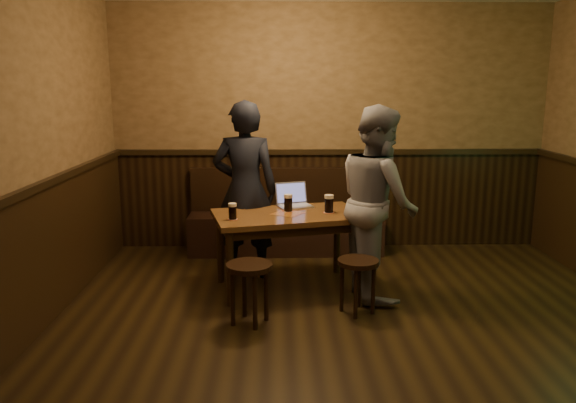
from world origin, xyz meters
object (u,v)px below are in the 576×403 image
at_px(bench, 286,225).
at_px(pint_mid, 288,203).
at_px(laptop, 293,200).
at_px(stool_left, 249,276).
at_px(pint_right, 329,204).
at_px(person_grey, 378,202).
at_px(person_suit, 245,190).
at_px(pub_table, 288,223).
at_px(pint_left, 233,211).
at_px(stool_right, 358,270).

height_order(bench, pint_mid, bench).
bearing_deg(bench, laptop, -86.18).
height_order(bench, stool_left, bench).
bearing_deg(pint_right, person_grey, -24.62).
relative_size(bench, person_suit, 1.25).
xyz_separation_m(stool_left, pint_right, (0.71, 0.83, 0.41)).
bearing_deg(person_grey, pub_table, 69.10).
relative_size(pint_left, person_suit, 0.09).
height_order(bench, stool_right, bench).
relative_size(pint_mid, person_suit, 0.09).
bearing_deg(pint_right, pint_mid, 172.03).
xyz_separation_m(pub_table, person_suit, (-0.41, 0.36, 0.25)).
distance_m(pub_table, person_grey, 0.86).
distance_m(laptop, person_suit, 0.48).
xyz_separation_m(pub_table, stool_right, (0.57, -0.62, -0.25)).
distance_m(stool_left, stool_right, 0.92).
relative_size(pub_table, stool_right, 3.19).
distance_m(person_suit, person_grey, 1.33).
distance_m(pint_right, laptop, 0.44).
bearing_deg(bench, stool_left, -99.20).
relative_size(pub_table, stool_left, 2.98).
relative_size(pint_mid, pint_right, 0.97).
bearing_deg(pint_mid, pint_left, -148.57).
height_order(pint_left, pint_right, pint_right).
bearing_deg(person_suit, stool_left, 97.87).
height_order(pub_table, pint_left, pint_left).
height_order(stool_right, pint_mid, pint_mid).
distance_m(bench, stool_left, 2.04).
bearing_deg(bench, pub_table, -90.00).
height_order(pint_mid, person_suit, person_suit).
bearing_deg(person_grey, pint_left, 83.49).
xyz_separation_m(pub_table, stool_left, (-0.33, -0.81, -0.23)).
relative_size(stool_left, person_suit, 0.29).
xyz_separation_m(stool_right, laptop, (-0.52, 0.94, 0.41)).
height_order(pint_mid, person_grey, person_grey).
xyz_separation_m(stool_left, person_suit, (-0.09, 1.17, 0.48)).
xyz_separation_m(bench, pint_mid, (0.00, -1.12, 0.50)).
distance_m(bench, pint_mid, 1.23).
bearing_deg(stool_right, person_suit, 135.46).
relative_size(bench, pint_mid, 13.21).
xyz_separation_m(bench, person_suit, (-0.41, -0.84, 0.57)).
bearing_deg(person_grey, pint_mid, 63.81).
distance_m(pint_mid, person_grey, 0.84).
height_order(stool_right, person_grey, person_grey).
bearing_deg(pint_right, pint_left, -163.98).
bearing_deg(person_grey, person_suit, 57.61).
bearing_deg(stool_left, person_grey, 29.51).
xyz_separation_m(pint_mid, laptop, (0.05, 0.25, -0.02)).
height_order(bench, pub_table, bench).
bearing_deg(stool_left, bench, 80.80).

